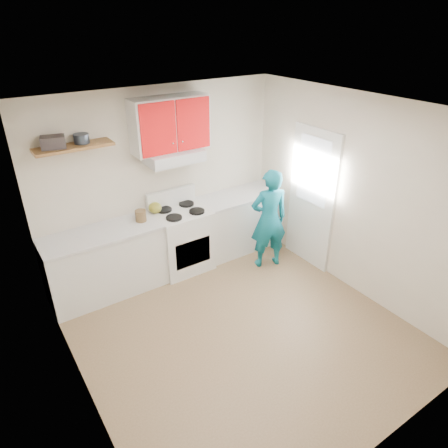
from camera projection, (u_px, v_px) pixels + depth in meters
floor at (239, 328)px, 4.91m from camera, size 3.80×3.80×0.00m
ceiling at (244, 111)px, 3.71m from camera, size 3.60×3.80×0.04m
back_wall at (162, 181)px, 5.71m from camera, size 3.60×0.04×2.60m
front_wall at (396, 341)px, 2.91m from camera, size 3.60×0.04×2.60m
left_wall at (69, 293)px, 3.42m from camera, size 0.04×3.80×2.60m
right_wall at (354, 197)px, 5.20m from camera, size 0.04×3.80×2.60m
door at (312, 199)px, 5.83m from camera, size 0.05×0.85×2.05m
door_glass at (313, 171)px, 5.62m from camera, size 0.01×0.55×0.95m
counter_left at (106, 263)px, 5.37m from camera, size 1.52×0.60×0.90m
counter_right at (239, 222)px, 6.45m from camera, size 1.32×0.60×0.90m
stove at (182, 240)px, 5.91m from camera, size 0.76×0.65×0.92m
range_hood at (174, 157)px, 5.41m from camera, size 0.76×0.44×0.15m
upper_cabinets at (170, 124)px, 5.26m from camera, size 1.02×0.33×0.70m
shelf at (74, 147)px, 4.70m from camera, size 0.90×0.30×0.04m
books at (53, 142)px, 4.57m from camera, size 0.30×0.25×0.14m
tin at (81, 139)px, 4.74m from camera, size 0.22×0.22×0.11m
kettle at (155, 208)px, 5.62m from camera, size 0.23×0.23×0.16m
crock at (141, 216)px, 5.40m from camera, size 0.19×0.19×0.18m
cutting_board at (221, 203)px, 5.99m from camera, size 0.39×0.34×0.02m
silicone_mat at (264, 191)px, 6.41m from camera, size 0.37×0.34×0.01m
person at (269, 219)px, 5.84m from camera, size 0.64×0.51×1.52m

